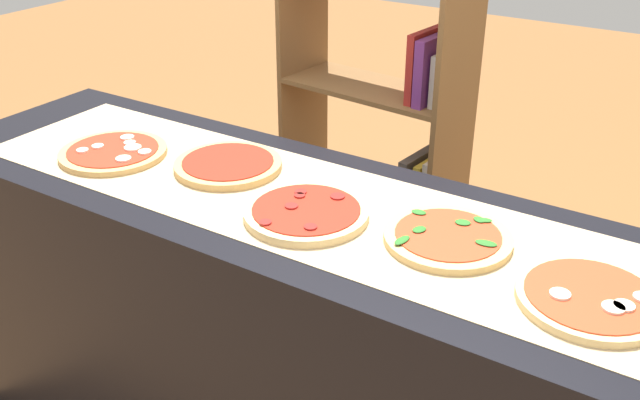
{
  "coord_description": "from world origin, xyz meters",
  "views": [
    {
      "loc": [
        0.82,
        -1.28,
        1.73
      ],
      "look_at": [
        0.0,
        0.0,
        0.94
      ],
      "focal_mm": 40.38,
      "sensor_mm": 36.0,
      "label": 1
    }
  ],
  "objects_px": {
    "pizza_plain_1": "(228,165)",
    "pizza_spinach_3": "(448,237)",
    "pizza_mozzarella_4": "(591,298)",
    "bookshelf": "(390,155)",
    "pizza_pepperoni_2": "(306,213)",
    "pizza_mozzarella_0": "(114,152)"
  },
  "relations": [
    {
      "from": "pizza_plain_1",
      "to": "pizza_spinach_3",
      "type": "relative_size",
      "value": 1.01
    },
    {
      "from": "pizza_mozzarella_4",
      "to": "bookshelf",
      "type": "height_order",
      "value": "bookshelf"
    },
    {
      "from": "pizza_pepperoni_2",
      "to": "pizza_mozzarella_4",
      "type": "distance_m",
      "value": 0.65
    },
    {
      "from": "pizza_mozzarella_0",
      "to": "pizza_plain_1",
      "type": "distance_m",
      "value": 0.34
    },
    {
      "from": "pizza_mozzarella_4",
      "to": "bookshelf",
      "type": "relative_size",
      "value": 0.22
    },
    {
      "from": "pizza_mozzarella_0",
      "to": "pizza_spinach_3",
      "type": "distance_m",
      "value": 0.97
    },
    {
      "from": "pizza_mozzarella_0",
      "to": "pizza_pepperoni_2",
      "type": "height_order",
      "value": "pizza_pepperoni_2"
    },
    {
      "from": "pizza_pepperoni_2",
      "to": "pizza_mozzarella_4",
      "type": "xyz_separation_m",
      "value": [
        0.65,
        0.01,
        -0.0
      ]
    },
    {
      "from": "pizza_mozzarella_0",
      "to": "pizza_pepperoni_2",
      "type": "bearing_deg",
      "value": -0.72
    },
    {
      "from": "bookshelf",
      "to": "pizza_mozzarella_4",
      "type": "bearing_deg",
      "value": -46.83
    },
    {
      "from": "pizza_spinach_3",
      "to": "pizza_mozzarella_4",
      "type": "xyz_separation_m",
      "value": [
        0.32,
        -0.07,
        0.0
      ]
    },
    {
      "from": "pizza_spinach_3",
      "to": "pizza_mozzarella_4",
      "type": "bearing_deg",
      "value": -11.47
    },
    {
      "from": "pizza_plain_1",
      "to": "pizza_pepperoni_2",
      "type": "xyz_separation_m",
      "value": [
        0.32,
        -0.11,
        0.0
      ]
    },
    {
      "from": "pizza_spinach_3",
      "to": "pizza_mozzarella_4",
      "type": "height_order",
      "value": "same"
    },
    {
      "from": "pizza_mozzarella_0",
      "to": "pizza_spinach_3",
      "type": "xyz_separation_m",
      "value": [
        0.97,
        0.07,
        0.0
      ]
    },
    {
      "from": "pizza_mozzarella_0",
      "to": "pizza_mozzarella_4",
      "type": "relative_size",
      "value": 1.04
    },
    {
      "from": "pizza_plain_1",
      "to": "pizza_pepperoni_2",
      "type": "height_order",
      "value": "pizza_pepperoni_2"
    },
    {
      "from": "pizza_mozzarella_4",
      "to": "pizza_spinach_3",
      "type": "bearing_deg",
      "value": 168.53
    },
    {
      "from": "pizza_spinach_3",
      "to": "bookshelf",
      "type": "height_order",
      "value": "bookshelf"
    },
    {
      "from": "pizza_plain_1",
      "to": "pizza_mozzarella_4",
      "type": "height_order",
      "value": "pizza_mozzarella_4"
    },
    {
      "from": "pizza_pepperoni_2",
      "to": "pizza_spinach_3",
      "type": "bearing_deg",
      "value": 13.01
    },
    {
      "from": "pizza_pepperoni_2",
      "to": "pizza_mozzarella_0",
      "type": "bearing_deg",
      "value": 179.28
    }
  ]
}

